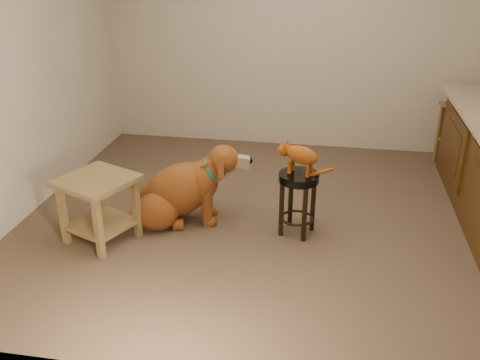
% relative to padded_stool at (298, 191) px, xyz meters
% --- Properties ---
extents(floor, '(4.50, 4.00, 0.01)m').
position_rel_padded_stool_xyz_m(floor, '(-0.22, 0.20, -0.39)').
color(floor, '#4E3C2B').
rests_on(floor, ground).
extents(room_shell, '(4.54, 4.04, 2.62)m').
position_rel_padded_stool_xyz_m(room_shell, '(-0.22, 0.20, 1.28)').
color(room_shell, '#BEB299').
rests_on(room_shell, ground).
extents(padded_stool, '(0.36, 0.36, 0.56)m').
position_rel_padded_stool_xyz_m(padded_stool, '(0.00, 0.00, 0.00)').
color(padded_stool, black).
rests_on(padded_stool, ground).
extents(wood_stool, '(0.49, 0.49, 0.71)m').
position_rel_padded_stool_xyz_m(wood_stool, '(1.63, 1.80, -0.03)').
color(wood_stool, brown).
rests_on(wood_stool, ground).
extents(side_table, '(0.72, 0.72, 0.57)m').
position_rel_padded_stool_xyz_m(side_table, '(-1.61, -0.40, -0.02)').
color(side_table, olive).
rests_on(side_table, ground).
extents(golden_retriever, '(1.21, 0.66, 0.77)m').
position_rel_padded_stool_xyz_m(golden_retriever, '(-1.04, 0.04, -0.11)').
color(golden_retriever, brown).
rests_on(golden_retriever, ground).
extents(tabby_kitten, '(0.48, 0.22, 0.30)m').
position_rel_padded_stool_xyz_m(tabby_kitten, '(-0.01, 0.00, 0.32)').
color(tabby_kitten, '#863D0D').
rests_on(tabby_kitten, padded_stool).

